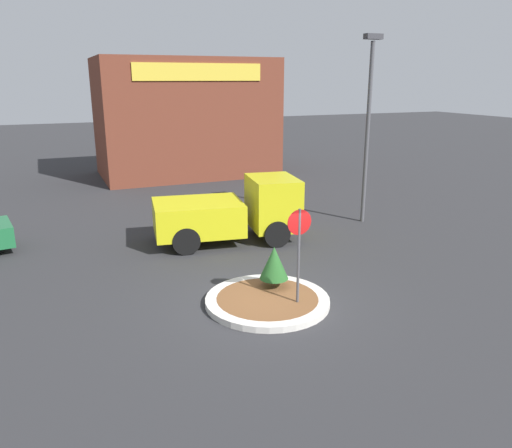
{
  "coord_description": "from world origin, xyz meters",
  "views": [
    {
      "loc": [
        -4.89,
        -10.77,
        5.61
      ],
      "look_at": [
        0.69,
        2.39,
        1.43
      ],
      "focal_mm": 35.0,
      "sensor_mm": 36.0,
      "label": 1
    }
  ],
  "objects": [
    {
      "name": "ground_plane",
      "position": [
        0.0,
        0.0,
        0.0
      ],
      "size": [
        120.0,
        120.0,
        0.0
      ],
      "primitive_type": "plane",
      "color": "#2D2D30"
    },
    {
      "name": "light_pole",
      "position": [
        6.76,
        5.58,
        4.17
      ],
      "size": [
        0.7,
        0.3,
        7.2
      ],
      "color": "#4C4C51",
      "rests_on": "ground_plane"
    },
    {
      "name": "traffic_island",
      "position": [
        0.0,
        0.0,
        0.08
      ],
      "size": [
        3.22,
        3.22,
        0.17
      ],
      "color": "beige",
      "rests_on": "ground_plane"
    },
    {
      "name": "storefront_building",
      "position": [
        3.05,
        18.65,
        3.38
      ],
      "size": [
        10.01,
        6.07,
        6.75
      ],
      "color": "brown",
      "rests_on": "ground_plane"
    },
    {
      "name": "stop_sign",
      "position": [
        0.6,
        -0.52,
        1.77
      ],
      "size": [
        0.64,
        0.07,
        2.6
      ],
      "color": "#4C4C51",
      "rests_on": "ground_plane"
    },
    {
      "name": "island_shrub",
      "position": [
        0.45,
        0.57,
        0.86
      ],
      "size": [
        0.78,
        0.78,
        1.15
      ],
      "color": "brown",
      "rests_on": "traffic_island"
    },
    {
      "name": "utility_truck",
      "position": [
        1.01,
        5.26,
        1.09
      ],
      "size": [
        5.31,
        2.99,
        2.23
      ],
      "rotation": [
        0.0,
        0.0,
        -0.15
      ],
      "color": "gold",
      "rests_on": "ground_plane"
    }
  ]
}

